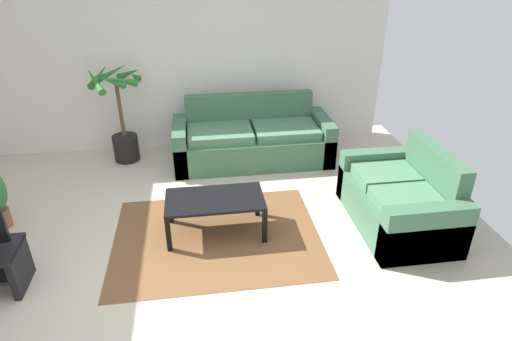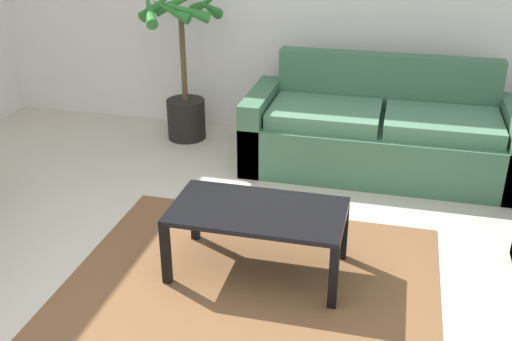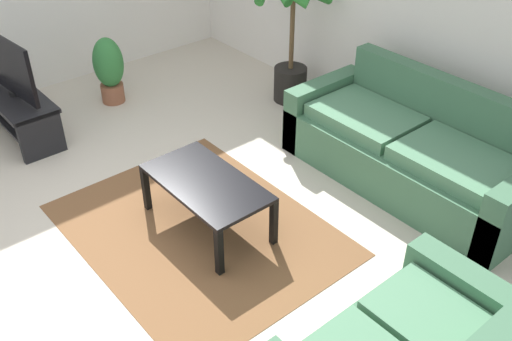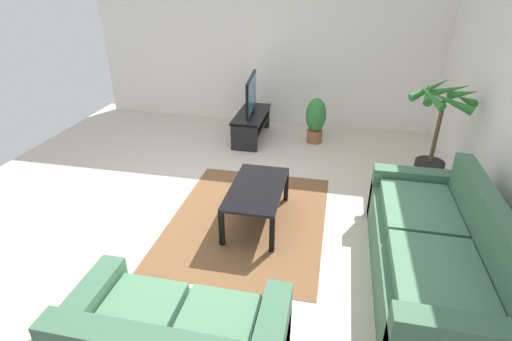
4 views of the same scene
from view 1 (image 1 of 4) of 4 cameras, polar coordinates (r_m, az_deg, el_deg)
ground_plane at (r=4.32m, az=-8.16°, el=-12.80°), size 6.60×6.60×0.00m
wall_back at (r=6.46m, az=-9.51°, el=14.59°), size 6.00×0.06×2.70m
couch_main at (r=6.16m, az=-0.49°, el=4.00°), size 2.22×0.90×0.90m
couch_loveseat at (r=4.99m, az=18.67°, el=-3.86°), size 0.90×1.43×0.90m
coffee_table at (r=4.57m, az=-5.50°, el=-4.28°), size 1.04×0.56×0.43m
area_rug at (r=4.70m, az=-5.22°, el=-8.77°), size 2.20×1.70×0.01m
potted_palm at (r=6.33m, az=-17.51°, el=6.43°), size 0.78×0.76×1.38m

